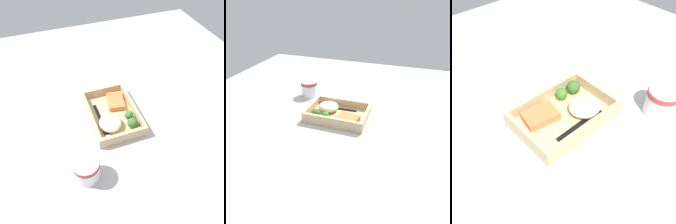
% 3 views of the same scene
% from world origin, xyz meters
% --- Properties ---
extents(ground_plane, '(1.60, 1.60, 0.02)m').
position_xyz_m(ground_plane, '(0.00, 0.00, -0.01)').
color(ground_plane, '#B3B4B3').
extents(takeout_tray, '(0.26, 0.18, 0.01)m').
position_xyz_m(takeout_tray, '(0.00, 0.00, 0.01)').
color(takeout_tray, tan).
rests_on(takeout_tray, ground_plane).
extents(tray_rim, '(0.26, 0.18, 0.04)m').
position_xyz_m(tray_rim, '(0.00, 0.00, 0.03)').
color(tray_rim, tan).
rests_on(tray_rim, takeout_tray).
extents(salmon_fillet, '(0.10, 0.08, 0.02)m').
position_xyz_m(salmon_fillet, '(-0.05, 0.03, 0.02)').
color(salmon_fillet, '#F37941').
rests_on(salmon_fillet, takeout_tray).
extents(mashed_potatoes, '(0.09, 0.08, 0.04)m').
position_xyz_m(mashed_potatoes, '(0.05, -0.02, 0.03)').
color(mashed_potatoes, beige).
rests_on(mashed_potatoes, takeout_tray).
extents(broccoli_floret_1, '(0.04, 0.04, 0.04)m').
position_xyz_m(broccoli_floret_1, '(0.08, 0.05, 0.03)').
color(broccoli_floret_1, '#80A361').
rests_on(broccoli_floret_1, takeout_tray).
extents(broccoli_floret_2, '(0.03, 0.03, 0.04)m').
position_xyz_m(broccoli_floret_2, '(0.04, 0.05, 0.03)').
color(broccoli_floret_2, '#87AA59').
rests_on(broccoli_floret_2, takeout_tray).
extents(fork, '(0.16, 0.02, 0.00)m').
position_xyz_m(fork, '(0.02, -0.05, 0.01)').
color(fork, black).
rests_on(fork, takeout_tray).
extents(paper_cup, '(0.09, 0.09, 0.08)m').
position_xyz_m(paper_cup, '(0.21, -0.16, 0.05)').
color(paper_cup, white).
rests_on(paper_cup, ground_plane).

